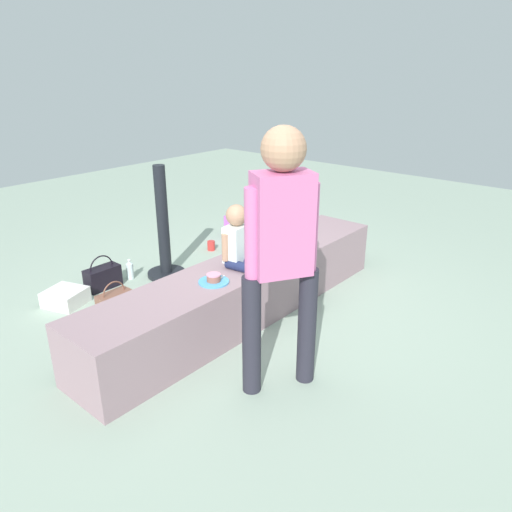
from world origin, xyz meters
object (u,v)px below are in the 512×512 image
Objects in this scene: gift_bag at (235,226)px; water_bottle_near_gift at (130,270)px; cake_plate at (214,280)px; adult_standing at (282,241)px; child_seated at (239,240)px; handbag_brown_canvas at (115,302)px; handbag_black_leather at (103,277)px; party_cup_red at (211,246)px; cake_box_white at (65,297)px.

gift_bag is 1.52m from water_bottle_near_gift.
adult_standing is at bearing -100.70° from cake_plate.
child_seated is at bearing -85.40° from water_bottle_near_gift.
handbag_black_leather is at bearing 67.17° from handbag_brown_canvas.
handbag_black_leather is at bearing 106.22° from child_seated.
party_cup_red is at bearing 53.82° from child_seated.
adult_standing is 5.69× the size of handbag_brown_canvas.
child_seated is 1.71× the size of handbag_brown_canvas.
adult_standing is 2.64m from party_cup_red.
adult_standing is 2.97m from gift_bag.
handbag_brown_canvas is (-0.21, -0.50, -0.01)m from handbag_black_leather.
child_seated is 1.48× the size of gift_bag.
child_seated is at bearing -58.63° from cake_box_white.
cake_plate is at bearing 79.30° from adult_standing.
water_bottle_near_gift is at bearing 94.60° from child_seated.
child_seated is 0.95m from adult_standing.
cake_box_white is 0.40m from handbag_black_leather.
water_bottle_near_gift is at bearing 2.38° from cake_box_white.
party_cup_red is at bearing -169.00° from gift_bag.
cake_plate reaches higher than gift_bag.
gift_bag is (1.41, 1.37, -0.53)m from child_seated.
adult_standing is at bearing -85.55° from handbag_brown_canvas.
water_bottle_near_gift is (-1.52, -0.05, -0.05)m from gift_bag.
adult_standing reaches higher than child_seated.
adult_standing is 15.73× the size of party_cup_red.
adult_standing is 0.87m from cake_plate.
gift_bag is at bearing 1.12° from handbag_black_leather.
handbag_brown_canvas reaches higher than cake_box_white.
handbag_brown_canvas is (0.19, -0.46, 0.03)m from cake_box_white.
gift_bag is at bearing 1.98° from water_bottle_near_gift.
water_bottle_near_gift is 1.04m from party_cup_red.
gift_bag reaches higher than handbag_brown_canvas.
child_seated reaches higher than handbag_black_leather.
gift_bag is at bearing 11.00° from party_cup_red.
handbag_black_leather is (-0.05, 1.40, -0.37)m from cake_plate.
cake_plate is at bearing -88.12° from handbag_black_leather.
handbag_black_leather is (-0.28, 0.02, 0.02)m from water_bottle_near_gift.
water_bottle_near_gift is 0.68m from cake_box_white.
handbag_brown_canvas is (-0.60, 0.83, -0.57)m from child_seated.
party_cup_red is 1.71m from cake_box_white.
water_bottle_near_gift is at bearing 79.99° from adult_standing.
cake_plate reaches higher than handbag_black_leather.
child_seated reaches higher than gift_bag.
handbag_black_leather reaches higher than cake_box_white.
cake_plate reaches higher than party_cup_red.
child_seated is at bearing -126.18° from party_cup_red.
child_seated is 0.30× the size of adult_standing.
gift_bag is 0.50m from party_cup_red.
adult_standing reaches higher than water_bottle_near_gift.
party_cup_red is at bearing 16.15° from handbag_brown_canvas.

